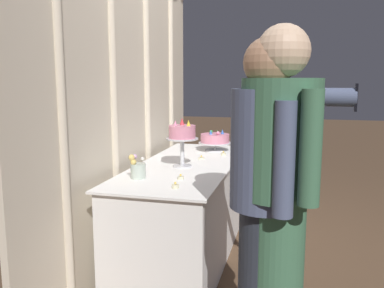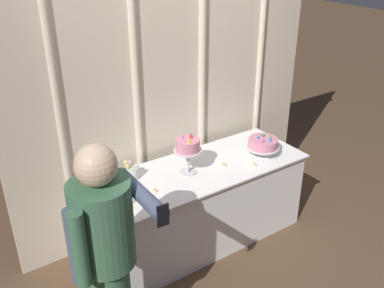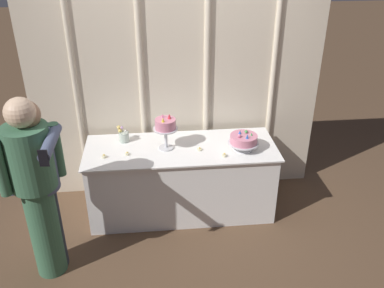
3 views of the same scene
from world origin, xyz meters
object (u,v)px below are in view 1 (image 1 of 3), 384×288
Objects in this scene: cake_display_nearleft at (182,135)px; cake_display_nearright at (215,139)px; tealight_far_right at (223,154)px; guest_girl_blue_dress at (267,195)px; guest_man_pink_jacket at (279,194)px; tealight_far_left at (175,186)px; tealight_near_left at (181,178)px; flower_vase at (138,169)px; cake_table at (187,209)px; tealight_near_right at (201,158)px.

cake_display_nearleft is 1.21× the size of cake_display_nearright.
cake_display_nearright is (0.73, -0.10, -0.13)m from cake_display_nearleft.
guest_girl_blue_dress is (-1.55, -0.46, 0.11)m from tealight_far_right.
tealight_far_right is 0.03× the size of guest_man_pink_jacket.
tealight_far_left is 1.05× the size of tealight_near_left.
guest_girl_blue_dress is (-0.61, -0.86, 0.06)m from flower_vase.
flower_vase is 0.10× the size of guest_man_pink_jacket.
cake_display_nearright is (0.59, -0.10, 0.47)m from cake_table.
cake_table is at bearing 157.88° from tealight_near_right.
tealight_near_right is at bearing -22.12° from cake_table.
cake_display_nearleft is 0.61m from tealight_far_right.
tealight_far_left is 0.03× the size of guest_girl_blue_dress.
tealight_near_left is (-1.09, 0.01, -0.09)m from cake_display_nearright.
flower_vase is at bearing 155.76° from cake_display_nearleft.
tealight_near_left reaches higher than tealight_near_right.
tealight_near_right is at bearing 24.39° from guest_girl_blue_dress.
guest_girl_blue_dress is at bearing -149.79° from cake_table.
tealight_near_right is (0.72, -0.25, -0.05)m from flower_vase.
tealight_far_right is (0.94, -0.40, -0.05)m from flower_vase.
guest_girl_blue_dress is 0.97× the size of guest_man_pink_jacket.
cake_display_nearright is 0.19× the size of guest_girl_blue_dress.
tealight_near_left is at bearing 43.57° from guest_man_pink_jacket.
cake_display_nearright is 5.96× the size of tealight_near_right.
cake_table is 11.29× the size of flower_vase.
tealight_near_left is 0.90m from tealight_far_right.
cake_display_nearright is at bearing -10.10° from cake_table.
flower_vase is at bearing 157.03° from tealight_far_right.
tealight_near_right is (0.31, -0.07, -0.23)m from cake_display_nearleft.
tealight_far_left is at bearing 53.00° from guest_man_pink_jacket.
tealight_far_right is at bearing -4.77° from tealight_far_left.
cake_table is at bearing 0.08° from cake_display_nearleft.
tealight_far_left is 1.11m from tealight_far_right.
cake_table is 1.47m from guest_man_pink_jacket.
flower_vase is at bearing 61.04° from tealight_far_left.
tealight_far_left is 0.89× the size of tealight_near_right.
cake_table is at bearing 10.30° from tealight_near_left.
guest_man_pink_jacket is at bearing -127.00° from tealight_far_left.
cake_display_nearleft is at bearing 171.83° from cake_display_nearright.
cake_display_nearright reaches higher than tealight_far_right.
flower_vase is at bearing 161.48° from cake_table.
cake_display_nearright is at bearing -8.17° from cake_display_nearleft.
cake_display_nearleft is 8.06× the size of tealight_far_right.
tealight_far_right is 1.65m from guest_man_pink_jacket.
cake_display_nearright is at bearing 19.48° from guest_man_pink_jacket.
cake_display_nearleft is at bearing 14.07° from tealight_near_left.
cake_display_nearleft is at bearing 33.50° from guest_girl_blue_dress.
flower_vase reaches higher than tealight_near_left.
flower_vase is at bearing 55.52° from guest_man_pink_jacket.
tealight_far_left is at bearing -170.45° from cake_table.
tealight_near_left is 0.95× the size of tealight_far_right.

